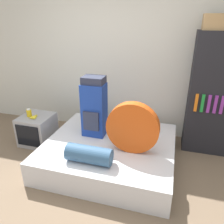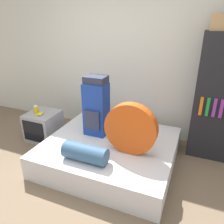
{
  "view_description": "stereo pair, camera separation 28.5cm",
  "coord_description": "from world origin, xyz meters",
  "views": [
    {
      "loc": [
        0.95,
        -1.67,
        1.9
      ],
      "look_at": [
        0.21,
        0.85,
        0.78
      ],
      "focal_mm": 35.0,
      "sensor_mm": 36.0,
      "label": 1
    },
    {
      "loc": [
        1.21,
        -1.58,
        1.9
      ],
      "look_at": [
        0.21,
        0.85,
        0.78
      ],
      "focal_mm": 35.0,
      "sensor_mm": 36.0,
      "label": 2
    }
  ],
  "objects": [
    {
      "name": "bed",
      "position": [
        0.18,
        0.85,
        0.16
      ],
      "size": [
        1.75,
        1.58,
        0.33
      ],
      "color": "silver",
      "rests_on": "ground_plane"
    },
    {
      "name": "canister",
      "position": [
        -1.2,
        1.01,
        0.53
      ],
      "size": [
        0.08,
        0.08,
        0.13
      ],
      "color": "gold",
      "rests_on": "television"
    },
    {
      "name": "tent_bag",
      "position": [
        0.52,
        0.71,
        0.66
      ],
      "size": [
        0.66,
        0.12,
        0.66
      ],
      "color": "#D14C14",
      "rests_on": "bed"
    },
    {
      "name": "bookshelf",
      "position": [
        1.49,
        1.6,
        0.88
      ],
      "size": [
        0.63,
        0.38,
        1.77
      ],
      "color": "black",
      "rests_on": "ground_plane"
    },
    {
      "name": "television",
      "position": [
        -1.11,
        1.03,
        0.24
      ],
      "size": [
        0.49,
        0.51,
        0.47
      ],
      "color": "#939399",
      "rests_on": "ground_plane"
    },
    {
      "name": "ground_plane",
      "position": [
        0.0,
        0.0,
        0.0
      ],
      "size": [
        16.0,
        16.0,
        0.0
      ],
      "primitive_type": "plane",
      "color": "brown"
    },
    {
      "name": "banana_bunch",
      "position": [
        -1.09,
        0.98,
        0.49
      ],
      "size": [
        0.12,
        0.15,
        0.03
      ],
      "color": "yellow",
      "rests_on": "television"
    },
    {
      "name": "wall_back",
      "position": [
        0.0,
        1.89,
        1.3
      ],
      "size": [
        8.0,
        0.05,
        2.6
      ],
      "color": "silver",
      "rests_on": "ground_plane"
    },
    {
      "name": "backpack",
      "position": [
        -0.1,
        1.0,
        0.75
      ],
      "size": [
        0.32,
        0.29,
        0.86
      ],
      "color": "navy",
      "rests_on": "bed"
    },
    {
      "name": "sleeping_roll",
      "position": [
        0.08,
        0.32,
        0.44
      ],
      "size": [
        0.55,
        0.21,
        0.21
      ],
      "color": "#33567A",
      "rests_on": "bed"
    }
  ]
}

